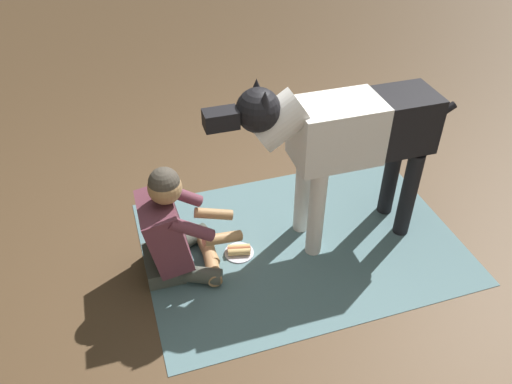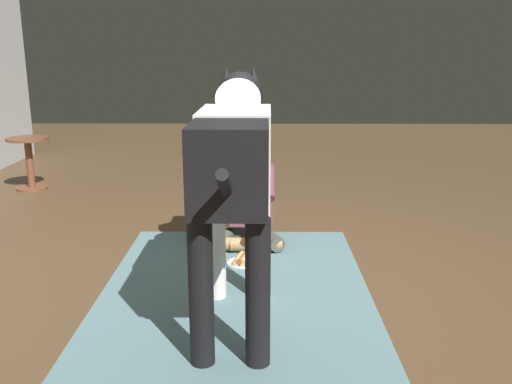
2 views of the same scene
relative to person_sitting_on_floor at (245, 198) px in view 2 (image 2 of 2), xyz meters
The scene contains 6 objects.
ground_plane 0.84m from the person_sitting_on_floor, 169.32° to the right, with size 14.77×14.77×0.00m, color #513B26.
area_rug 0.95m from the person_sitting_on_floor, behind, with size 2.21×1.57×0.01m, color slate.
person_sitting_on_floor is the anchor object (origin of this frame).
large_dog 1.25m from the person_sitting_on_floor, behind, with size 1.69×0.37×1.28m.
hot_dog_on_plate 0.54m from the person_sitting_on_floor, behind, with size 0.21×0.21×0.06m.
round_side_table 2.70m from the person_sitting_on_floor, 54.74° to the left, with size 0.40×0.40×0.53m.
Camera 2 is at (-3.11, 0.03, 1.38)m, focal length 38.91 mm.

